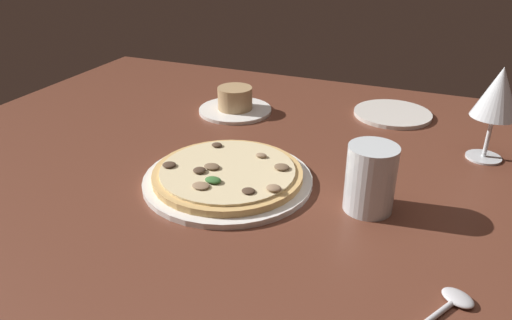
% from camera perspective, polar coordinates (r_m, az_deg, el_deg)
% --- Properties ---
extents(dining_table, '(1.50, 1.10, 0.04)m').
position_cam_1_polar(dining_table, '(0.89, 3.12, -2.14)').
color(dining_table, brown).
rests_on(dining_table, ground).
extents(pizza_main, '(0.29, 0.29, 0.03)m').
position_cam_1_polar(pizza_main, '(0.83, -3.34, -1.87)').
color(pizza_main, white).
rests_on(pizza_main, dining_table).
extents(ramekin_on_saucer, '(0.17, 0.17, 0.06)m').
position_cam_1_polar(ramekin_on_saucer, '(1.14, -2.48, 6.72)').
color(ramekin_on_saucer, white).
rests_on(ramekin_on_saucer, dining_table).
extents(wine_glass_far, '(0.08, 0.08, 0.18)m').
position_cam_1_polar(wine_glass_far, '(0.97, 26.63, 6.86)').
color(wine_glass_far, silver).
rests_on(wine_glass_far, dining_table).
extents(water_glass, '(0.08, 0.08, 0.11)m').
position_cam_1_polar(water_glass, '(0.76, 13.30, -2.51)').
color(water_glass, silver).
rests_on(water_glass, dining_table).
extents(side_plate, '(0.18, 0.18, 0.01)m').
position_cam_1_polar(side_plate, '(1.17, 15.79, 5.27)').
color(side_plate, silver).
rests_on(side_plate, dining_table).
extents(spoon, '(0.07, 0.09, 0.01)m').
position_cam_1_polar(spoon, '(0.64, 22.18, -15.21)').
color(spoon, silver).
rests_on(spoon, dining_table).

